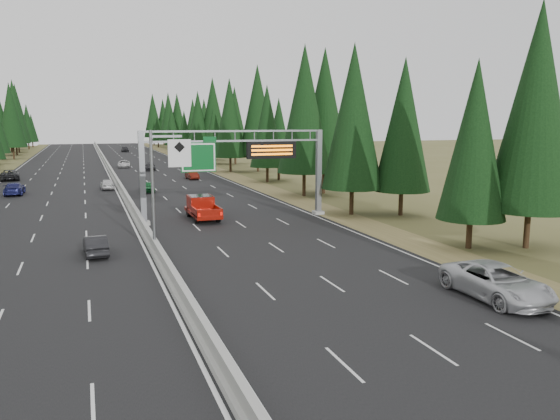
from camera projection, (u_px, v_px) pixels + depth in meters
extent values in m
cube|color=black|center=(112.00, 175.00, 87.27)|extent=(32.00, 260.00, 0.08)
cube|color=olive|center=(221.00, 172.00, 93.21)|extent=(3.60, 260.00, 0.06)
cube|color=gray|center=(112.00, 174.00, 87.24)|extent=(0.70, 260.00, 0.30)
cube|color=gray|center=(112.00, 172.00, 87.18)|extent=(0.30, 260.00, 0.60)
cube|color=slate|center=(142.00, 178.00, 44.95)|extent=(0.45, 0.45, 7.80)
cube|color=gray|center=(144.00, 223.00, 45.56)|extent=(0.90, 0.90, 0.30)
cube|color=slate|center=(319.00, 172.00, 50.23)|extent=(0.45, 0.45, 7.80)
cube|color=gray|center=(318.00, 212.00, 50.84)|extent=(0.90, 0.90, 0.30)
cube|color=slate|center=(235.00, 131.00, 46.98)|extent=(15.85, 0.35, 0.16)
cube|color=slate|center=(235.00, 141.00, 47.11)|extent=(15.85, 0.35, 0.16)
cube|color=#054C19|center=(198.00, 157.00, 46.00)|extent=(3.00, 0.10, 2.50)
cube|color=silver|center=(199.00, 157.00, 45.95)|extent=(2.85, 0.02, 2.35)
cube|color=#054C19|center=(210.00, 139.00, 46.09)|extent=(1.10, 0.10, 0.45)
cube|color=black|center=(271.00, 150.00, 48.04)|extent=(4.50, 0.40, 1.50)
cube|color=orange|center=(272.00, 146.00, 47.78)|extent=(3.80, 0.02, 0.18)
cube|color=orange|center=(272.00, 150.00, 47.84)|extent=(3.80, 0.02, 0.18)
cube|color=orange|center=(272.00, 154.00, 47.89)|extent=(3.80, 0.02, 0.18)
cylinder|color=slate|center=(153.00, 192.00, 35.53)|extent=(0.20, 0.20, 8.00)
cube|color=gray|center=(155.00, 250.00, 36.16)|extent=(0.50, 0.50, 0.20)
cube|color=slate|center=(166.00, 136.00, 35.28)|extent=(2.00, 0.15, 0.15)
cube|color=silver|center=(180.00, 153.00, 35.61)|extent=(1.50, 0.06, 1.80)
cylinder|color=black|center=(469.00, 234.00, 37.41)|extent=(0.40, 0.40, 2.04)
cone|color=black|center=(475.00, 140.00, 36.38)|extent=(4.60, 4.60, 10.73)
cylinder|color=black|center=(527.00, 229.00, 37.44)|extent=(0.40, 0.40, 2.64)
cone|color=black|center=(536.00, 107.00, 36.11)|extent=(5.94, 5.94, 13.87)
cylinder|color=black|center=(352.00, 202.00, 50.66)|extent=(0.40, 0.40, 2.50)
cone|color=black|center=(353.00, 116.00, 49.40)|extent=(5.62, 5.62, 13.12)
cylinder|color=black|center=(401.00, 203.00, 50.47)|extent=(0.40, 0.40, 2.30)
cone|color=black|center=(404.00, 125.00, 49.31)|extent=(5.17, 5.17, 12.05)
cylinder|color=black|center=(304.00, 184.00, 63.37)|extent=(0.40, 0.40, 2.76)
cone|color=black|center=(305.00, 109.00, 61.98)|extent=(6.21, 6.21, 14.49)
cylinder|color=black|center=(324.00, 182.00, 65.86)|extent=(0.40, 0.40, 2.75)
cone|color=black|center=(325.00, 110.00, 64.47)|extent=(6.19, 6.19, 14.45)
cylinder|color=black|center=(267.00, 174.00, 77.95)|extent=(0.40, 0.40, 2.19)
cone|color=black|center=(267.00, 126.00, 76.84)|extent=(4.93, 4.93, 11.51)
cylinder|color=black|center=(279.00, 173.00, 81.01)|extent=(0.40, 0.40, 1.93)
cone|color=black|center=(279.00, 132.00, 80.03)|extent=(4.34, 4.34, 10.12)
cylinder|color=black|center=(230.00, 165.00, 93.40)|extent=(0.40, 0.40, 2.53)
cone|color=black|center=(230.00, 118.00, 92.12)|extent=(5.70, 5.70, 13.29)
cylinder|color=black|center=(258.00, 163.00, 94.32)|extent=(0.40, 0.40, 2.90)
cone|color=black|center=(258.00, 110.00, 92.85)|extent=(6.53, 6.53, 15.24)
cylinder|color=black|center=(214.00, 159.00, 110.30)|extent=(0.40, 0.40, 1.90)
cone|color=black|center=(214.00, 130.00, 109.34)|extent=(4.28, 4.28, 9.99)
cylinder|color=black|center=(235.00, 158.00, 110.90)|extent=(0.40, 0.40, 2.48)
cone|color=black|center=(235.00, 119.00, 109.65)|extent=(5.57, 5.57, 13.00)
cylinder|color=black|center=(199.00, 155.00, 121.88)|extent=(0.40, 0.40, 2.44)
cone|color=black|center=(198.00, 120.00, 120.65)|extent=(5.49, 5.49, 12.81)
cylinder|color=black|center=(214.00, 153.00, 122.76)|extent=(0.40, 0.40, 2.91)
cone|color=black|center=(213.00, 112.00, 121.29)|extent=(6.55, 6.55, 15.27)
cylinder|color=black|center=(185.00, 152.00, 139.16)|extent=(0.40, 0.40, 1.82)
cone|color=black|center=(184.00, 129.00, 138.24)|extent=(4.08, 4.08, 9.53)
cylinder|color=black|center=(205.00, 151.00, 137.65)|extent=(0.40, 0.40, 2.27)
cone|color=black|center=(204.00, 123.00, 136.51)|extent=(5.11, 5.11, 11.93)
cylinder|color=black|center=(173.00, 149.00, 152.77)|extent=(0.40, 0.40, 1.99)
cone|color=black|center=(172.00, 126.00, 151.76)|extent=(4.48, 4.48, 10.46)
cylinder|color=black|center=(194.00, 148.00, 152.54)|extent=(0.40, 0.40, 2.36)
cone|color=black|center=(193.00, 121.00, 151.35)|extent=(5.30, 5.30, 12.37)
cylinder|color=black|center=(170.00, 145.00, 165.83)|extent=(0.40, 0.40, 2.75)
cone|color=black|center=(169.00, 116.00, 164.44)|extent=(6.19, 6.19, 14.45)
cylinder|color=black|center=(178.00, 145.00, 168.20)|extent=(0.40, 0.40, 2.73)
cone|color=black|center=(177.00, 117.00, 166.82)|extent=(6.14, 6.14, 14.33)
cylinder|color=black|center=(158.00, 145.00, 179.75)|extent=(0.40, 0.40, 1.79)
cone|color=black|center=(158.00, 128.00, 178.85)|extent=(4.03, 4.03, 9.39)
cylinder|color=black|center=(171.00, 144.00, 181.33)|extent=(0.40, 0.40, 2.08)
cone|color=black|center=(170.00, 124.00, 180.28)|extent=(4.68, 4.68, 10.92)
cylinder|color=black|center=(154.00, 141.00, 193.70)|extent=(0.40, 0.40, 2.92)
cone|color=black|center=(153.00, 115.00, 192.23)|extent=(6.58, 6.58, 15.35)
cylinder|color=black|center=(164.00, 142.00, 196.06)|extent=(0.40, 0.40, 2.64)
cone|color=black|center=(163.00, 118.00, 194.73)|extent=(5.94, 5.94, 13.85)
cylinder|color=black|center=(14.00, 153.00, 124.27)|extent=(0.40, 0.40, 2.76)
cone|color=black|center=(11.00, 115.00, 122.88)|extent=(6.21, 6.21, 14.49)
cylinder|color=black|center=(17.00, 149.00, 139.03)|extent=(0.40, 0.40, 3.04)
cone|color=black|center=(14.00, 111.00, 137.50)|extent=(6.83, 6.83, 15.95)
cylinder|color=black|center=(3.00, 151.00, 138.79)|extent=(0.40, 0.40, 2.42)
cone|color=black|center=(0.00, 120.00, 137.57)|extent=(5.44, 5.44, 12.70)
cylinder|color=black|center=(19.00, 147.00, 150.82)|extent=(0.40, 0.40, 3.01)
cone|color=black|center=(16.00, 113.00, 149.30)|extent=(6.78, 6.78, 15.81)
cylinder|color=black|center=(11.00, 147.00, 153.24)|extent=(0.40, 0.40, 2.71)
cone|color=black|center=(9.00, 117.00, 151.87)|extent=(6.11, 6.11, 14.25)
cylinder|color=black|center=(29.00, 146.00, 168.74)|extent=(0.40, 0.40, 2.22)
cone|color=black|center=(27.00, 123.00, 167.62)|extent=(4.99, 4.99, 11.64)
cylinder|color=black|center=(16.00, 146.00, 165.34)|extent=(0.40, 0.40, 2.10)
cone|color=black|center=(15.00, 124.00, 164.28)|extent=(4.73, 4.73, 11.04)
cylinder|color=black|center=(33.00, 144.00, 182.01)|extent=(0.40, 0.40, 1.77)
cone|color=black|center=(32.00, 128.00, 181.11)|extent=(3.99, 3.99, 9.30)
cylinder|color=black|center=(20.00, 143.00, 182.39)|extent=(0.40, 0.40, 2.39)
cone|color=black|center=(19.00, 121.00, 181.18)|extent=(5.39, 5.39, 12.57)
imported|color=#BABBBF|center=(496.00, 282.00, 26.54)|extent=(2.81, 6.09, 1.69)
cylinder|color=black|center=(197.00, 219.00, 46.04)|extent=(0.33, 0.88, 0.88)
cylinder|color=black|center=(218.00, 217.00, 46.66)|extent=(0.33, 0.88, 0.88)
cylinder|color=black|center=(189.00, 212.00, 49.40)|extent=(0.33, 0.88, 0.88)
cylinder|color=black|center=(209.00, 211.00, 50.02)|extent=(0.33, 0.88, 0.88)
cube|color=maroon|center=(203.00, 213.00, 48.05)|extent=(2.19, 6.14, 0.33)
cube|color=maroon|center=(200.00, 202.00, 48.85)|extent=(2.08, 2.41, 1.21)
cube|color=black|center=(200.00, 199.00, 48.79)|extent=(1.86, 2.08, 0.60)
cube|color=maroon|center=(195.00, 212.00, 46.12)|extent=(0.11, 2.63, 0.66)
cube|color=maroon|center=(219.00, 210.00, 46.81)|extent=(0.11, 2.63, 0.66)
cube|color=maroon|center=(210.00, 214.00, 45.24)|extent=(2.19, 0.11, 0.66)
imported|color=#16622B|center=(147.00, 187.00, 66.53)|extent=(1.55, 3.77, 1.28)
imported|color=#55140C|center=(192.00, 175.00, 81.19)|extent=(1.54, 4.01, 1.30)
imported|color=black|center=(150.00, 167.00, 95.64)|extent=(2.22, 4.65, 1.31)
imported|color=silver|center=(124.00, 164.00, 101.57)|extent=(2.57, 4.85, 1.30)
imported|color=black|center=(125.00, 149.00, 152.55)|extent=(1.86, 4.61, 1.57)
imported|color=black|center=(95.00, 245.00, 35.25)|extent=(1.59, 3.98, 1.29)
imported|color=navy|center=(14.00, 189.00, 64.00)|extent=(2.07, 5.06, 1.47)
imported|color=silver|center=(107.00, 184.00, 69.17)|extent=(1.66, 3.96, 1.34)
imported|color=black|center=(10.00, 175.00, 79.82)|extent=(3.10, 5.78, 1.54)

